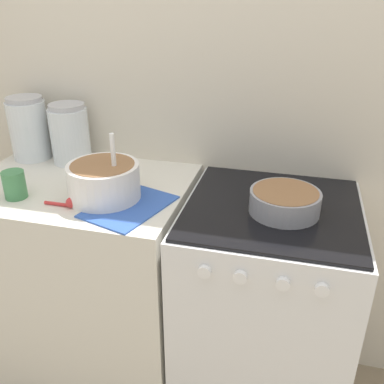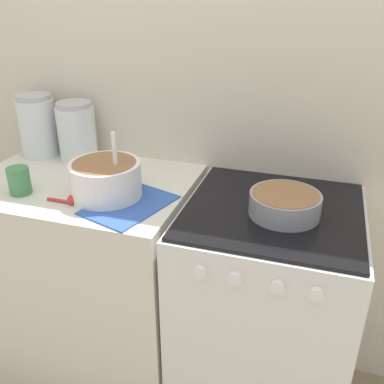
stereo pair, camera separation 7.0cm
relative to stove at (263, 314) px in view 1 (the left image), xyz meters
The scene contains 10 objects.
wall_back 0.86m from the stove, 134.10° to the left, with size 4.68×0.05×2.40m.
countertop_cabinet 0.74m from the stove, behind, with size 0.84×0.60×0.94m.
stove is the anchor object (origin of this frame).
mixing_bowl 0.80m from the stove, behind, with size 0.25×0.25×0.24m.
baking_pan 0.51m from the stove, 40.70° to the right, with size 0.23×0.23×0.08m.
storage_jar_left 1.22m from the stove, 169.09° to the left, with size 0.16×0.16×0.26m.
storage_jar_middle 1.05m from the stove, 166.75° to the left, with size 0.16×0.16×0.25m.
tin_can 1.04m from the stove, 169.91° to the right, with size 0.08×0.08×0.10m.
recipe_page 0.68m from the stove, 164.70° to the right, with size 0.29×0.35×0.01m.
measuring_spoon 0.85m from the stove, 165.08° to the right, with size 0.12×0.04×0.04m.
Camera 1 is at (0.37, -1.01, 1.61)m, focal length 40.00 mm.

